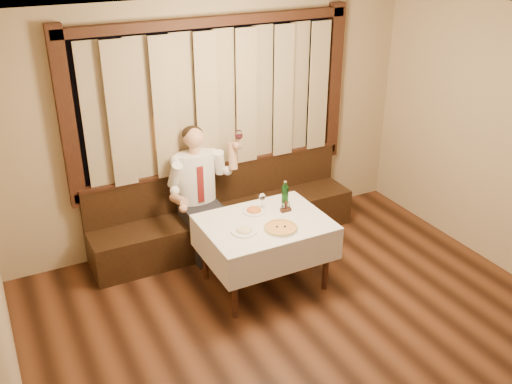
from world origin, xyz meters
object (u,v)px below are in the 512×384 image
pizza (281,228)px  seated_man (199,184)px  banquette (225,217)px  pasta_red (254,209)px  dining_table (265,230)px  green_bottle (285,197)px  cruet_caddy (286,208)px  pasta_cream (244,229)px

pizza → seated_man: bearing=109.1°
banquette → pasta_red: 0.92m
dining_table → green_bottle: 0.42m
pasta_red → cruet_caddy: cruet_caddy is taller
pasta_cream → green_bottle: size_ratio=0.79×
dining_table → green_bottle: size_ratio=3.88×
banquette → pizza: banquette is taller
pasta_cream → seated_man: (-0.05, 1.03, 0.07)m
banquette → green_bottle: bearing=-70.8°
pizza → green_bottle: (0.25, 0.35, 0.12)m
dining_table → green_bottle: bearing=24.1°
pasta_red → green_bottle: bearing=-17.6°
banquette → pasta_cream: (-0.28, -1.12, 0.48)m
green_bottle → pasta_red: bearing=162.4°
dining_table → green_bottle: (0.31, 0.14, 0.24)m
pasta_red → green_bottle: 0.35m
pasta_red → pasta_cream: (-0.28, -0.34, 0.00)m
green_bottle → seated_man: 1.02m
pizza → pasta_cream: (-0.35, 0.12, 0.02)m
pasta_cream → seated_man: 1.04m
banquette → green_bottle: (0.31, -0.89, 0.59)m
pizza → cruet_caddy: cruet_caddy is taller
pizza → green_bottle: bearing=55.1°
pizza → cruet_caddy: (0.23, 0.31, 0.03)m
dining_table → pizza: 0.26m
dining_table → pizza: size_ratio=3.60×
dining_table → pasta_red: size_ratio=5.05×
green_bottle → dining_table: bearing=-155.9°
banquette → seated_man: bearing=-164.8°
pasta_cream → cruet_caddy: size_ratio=2.17×
banquette → seated_man: size_ratio=2.13×
pasta_red → pasta_cream: bearing=-129.6°
dining_table → pasta_cream: pasta_cream is taller
green_bottle → cruet_caddy: size_ratio=2.73×
green_bottle → cruet_caddy: 0.11m
pasta_red → cruet_caddy: 0.33m
seated_man → cruet_caddy: bearing=-53.1°
green_bottle → seated_man: size_ratio=0.22×
pasta_red → pizza: bearing=-81.6°
pasta_cream → banquette: bearing=75.8°
dining_table → seated_man: bearing=109.9°
dining_table → pizza: pizza is taller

